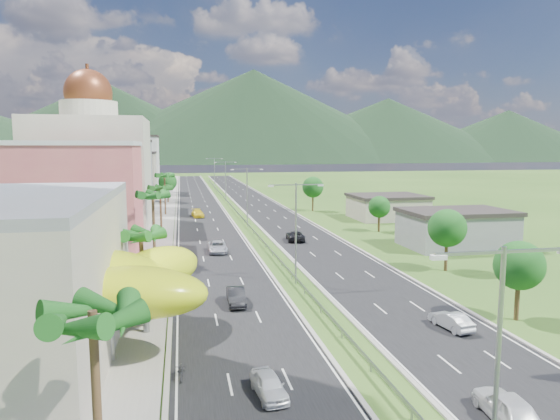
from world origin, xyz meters
TOP-DOWN VIEW (x-y plane):
  - ground at (0.00, 0.00)m, footprint 500.00×500.00m
  - road_left at (-7.50, 90.00)m, footprint 11.00×260.00m
  - road_right at (7.50, 90.00)m, footprint 11.00×260.00m
  - sidewalk_left at (-17.00, 90.00)m, footprint 7.00×260.00m
  - median_guardrail at (0.00, 71.99)m, footprint 0.10×216.06m
  - streetlight_median_a at (0.00, -25.00)m, footprint 6.04×0.25m
  - streetlight_median_b at (0.00, 10.00)m, footprint 6.04×0.25m
  - streetlight_median_c at (0.00, 50.00)m, footprint 6.04×0.25m
  - streetlight_median_d at (0.00, 95.00)m, footprint 6.04×0.25m
  - streetlight_median_e at (0.00, 140.00)m, footprint 6.04×0.25m
  - lime_canopy at (-20.00, -4.00)m, footprint 18.00×15.00m
  - pink_shophouse at (-28.00, 32.00)m, footprint 20.00×15.00m
  - domed_building at (-28.00, 55.00)m, footprint 20.00×20.00m
  - midrise_grey at (-27.00, 80.00)m, footprint 16.00×15.00m
  - midrise_beige at (-27.00, 102.00)m, footprint 16.00×15.00m
  - midrise_white at (-27.00, 125.00)m, footprint 16.00×15.00m
  - shed_near at (28.00, 25.00)m, footprint 15.00×10.00m
  - shed_far at (30.00, 55.00)m, footprint 14.00×12.00m
  - palm_tree_a at (-15.50, -22.00)m, footprint 3.60×3.60m
  - palm_tree_b at (-15.50, 2.00)m, footprint 3.60×3.60m
  - palm_tree_c at (-15.50, 22.00)m, footprint 3.60×3.60m
  - palm_tree_d at (-15.50, 45.00)m, footprint 3.60×3.60m
  - palm_tree_e at (-15.50, 70.00)m, footprint 3.60×3.60m
  - leafy_tree_lfar at (-15.50, 95.00)m, footprint 4.90×4.90m
  - leafy_tree_ra at (16.00, -5.00)m, footprint 4.20×4.20m
  - leafy_tree_rb at (19.00, 12.00)m, footprint 4.55×4.55m
  - leafy_tree_rc at (22.00, 40.00)m, footprint 3.85×3.85m
  - leafy_tree_rd at (18.00, 70.00)m, footprint 4.90×4.90m
  - mountain_ridge at (60.00, 450.00)m, footprint 860.00×140.00m
  - car_white_near_left at (-7.18, -13.94)m, footprint 2.06×4.14m
  - car_dark_left at (-7.18, 3.91)m, footprint 1.73×4.67m
  - car_silver_mid_left at (-7.19, 27.87)m, footprint 2.55×5.52m
  - car_yellow_far_left at (-8.68, 64.68)m, footprint 2.77×5.63m
  - car_white_near_right at (4.92, -19.23)m, footprint 2.43×5.07m
  - car_silver_right at (9.33, -5.91)m, footprint 2.10×4.38m
  - car_dark_far_right at (5.57, 34.36)m, footprint 3.17×5.83m
  - motorcycle at (-12.30, -10.59)m, footprint 0.63×2.01m

SIDE VIEW (x-z plane):
  - ground at x=0.00m, z-range 0.00..0.00m
  - mountain_ridge at x=60.00m, z-range -45.00..45.00m
  - road_left at x=-7.50m, z-range 0.00..0.04m
  - road_right at x=7.50m, z-range 0.00..0.04m
  - sidewalk_left at x=-17.00m, z-range 0.00..0.12m
  - median_guardrail at x=0.00m, z-range 0.24..1.00m
  - motorcycle at x=-12.30m, z-range 0.04..1.32m
  - car_white_near_left at x=-7.18m, z-range 0.04..1.40m
  - car_silver_right at x=9.33m, z-range 0.04..1.42m
  - car_dark_left at x=-7.18m, z-range 0.04..1.57m
  - car_silver_mid_left at x=-7.19m, z-range 0.04..1.57m
  - car_dark_far_right at x=5.57m, z-range 0.04..1.59m
  - car_yellow_far_left at x=-8.68m, z-range 0.04..1.61m
  - car_white_near_right at x=4.92m, z-range 0.04..1.71m
  - shed_far at x=30.00m, z-range 0.00..4.40m
  - shed_near at x=28.00m, z-range 0.00..5.00m
  - leafy_tree_rc at x=22.00m, z-range 1.21..7.54m
  - leafy_tree_ra at x=16.00m, z-range 1.33..8.23m
  - lime_canopy at x=-20.00m, z-range 1.29..8.69m
  - leafy_tree_rb at x=19.00m, z-range 1.44..8.92m
  - leafy_tree_lfar at x=-15.50m, z-range 1.55..9.60m
  - leafy_tree_rd at x=18.00m, z-range 1.55..9.60m
  - midrise_beige at x=-27.00m, z-range 0.00..13.00m
  - streetlight_median_a at x=0.00m, z-range 1.25..12.25m
  - streetlight_median_b at x=0.00m, z-range 1.25..12.25m
  - streetlight_median_c at x=0.00m, z-range 1.25..12.25m
  - streetlight_median_d at x=0.00m, z-range 1.25..12.25m
  - streetlight_median_e at x=0.00m, z-range 1.25..12.25m
  - palm_tree_b at x=-15.50m, z-range 3.01..11.11m
  - pink_shophouse at x=-28.00m, z-range 0.00..15.00m
  - palm_tree_d at x=-15.50m, z-range 3.24..11.84m
  - midrise_grey at x=-27.00m, z-range 0.00..16.00m
  - palm_tree_a at x=-15.50m, z-range 3.47..12.57m
  - palm_tree_e at x=-15.50m, z-range 3.61..13.01m
  - palm_tree_c at x=-15.50m, z-range 3.70..13.30m
  - midrise_white at x=-27.00m, z-range 0.00..18.00m
  - domed_building at x=-28.00m, z-range -3.00..25.70m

